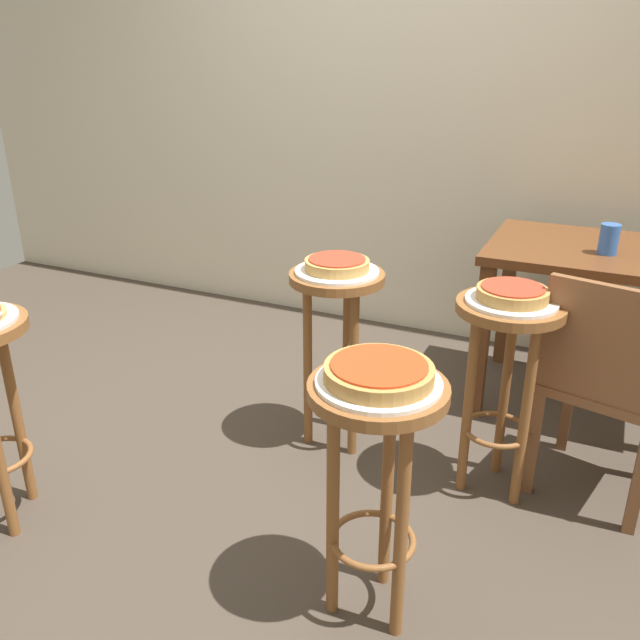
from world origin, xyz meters
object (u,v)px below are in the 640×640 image
(serving_plate_rear, at_px, (337,271))
(wooden_chair, at_px, (606,382))
(cup_near_edge, at_px, (609,239))
(serving_plate_middle, at_px, (378,382))
(pizza_leftside, at_px, (512,293))
(serving_plate_leftside, at_px, (512,301))
(stool_middle, at_px, (376,452))
(pizza_rear, at_px, (337,264))
(stool_leftside, at_px, (505,357))
(stool_rear, at_px, (336,322))
(pizza_middle, at_px, (379,372))
(dining_table, at_px, (607,276))

(serving_plate_rear, distance_m, wooden_chair, 1.03)
(cup_near_edge, bearing_deg, serving_plate_middle, -107.66)
(pizza_leftside, xyz_separation_m, serving_plate_rear, (-0.66, 0.04, -0.03))
(serving_plate_leftside, bearing_deg, pizza_leftside, 0.00)
(stool_middle, height_order, cup_near_edge, cup_near_edge)
(serving_plate_leftside, xyz_separation_m, pizza_leftside, (0.00, 0.00, 0.03))
(serving_plate_leftside, bearing_deg, pizza_rear, 176.09)
(stool_leftside, relative_size, cup_near_edge, 5.96)
(stool_middle, height_order, stool_rear, same)
(pizza_leftside, xyz_separation_m, cup_near_edge, (0.26, 0.73, 0.03))
(stool_leftside, xyz_separation_m, serving_plate_leftside, (-0.00, 0.00, 0.21))
(serving_plate_rear, bearing_deg, stool_middle, -59.82)
(wooden_chair, bearing_deg, pizza_middle, -122.91)
(pizza_rear, bearing_deg, cup_near_edge, 36.62)
(wooden_chair, bearing_deg, cup_near_edge, 96.75)
(pizza_leftside, height_order, serving_plate_rear, pizza_leftside)
(dining_table, height_order, cup_near_edge, cup_near_edge)
(pizza_rear, distance_m, cup_near_edge, 1.14)
(pizza_middle, xyz_separation_m, cup_near_edge, (0.46, 1.46, 0.03))
(serving_plate_leftside, relative_size, dining_table, 0.31)
(stool_middle, xyz_separation_m, stool_rear, (-0.45, 0.78, 0.00))
(stool_leftside, xyz_separation_m, stool_rear, (-0.66, 0.04, 0.00))
(pizza_rear, relative_size, cup_near_edge, 1.97)
(serving_plate_rear, bearing_deg, pizza_middle, -59.82)
(pizza_middle, bearing_deg, wooden_chair, 57.09)
(stool_middle, height_order, pizza_middle, pizza_middle)
(stool_leftside, xyz_separation_m, pizza_rear, (-0.66, 0.04, 0.24))
(serving_plate_leftside, relative_size, stool_rear, 0.41)
(stool_leftside, distance_m, pizza_rear, 0.70)
(dining_table, bearing_deg, pizza_leftside, -108.75)
(serving_plate_middle, xyz_separation_m, wooden_chair, (0.54, 0.83, -0.28))
(pizza_middle, height_order, cup_near_edge, cup_near_edge)
(pizza_leftside, relative_size, pizza_rear, 0.97)
(stool_middle, height_order, pizza_leftside, pizza_leftside)
(stool_middle, relative_size, cup_near_edge, 5.96)
(cup_near_edge, bearing_deg, pizza_leftside, -109.64)
(wooden_chair, bearing_deg, serving_plate_middle, -122.91)
(pizza_middle, bearing_deg, pizza_rear, 120.18)
(pizza_leftside, distance_m, serving_plate_rear, 0.66)
(stool_middle, bearing_deg, serving_plate_leftside, 74.35)
(stool_rear, height_order, serving_plate_rear, serving_plate_rear)
(stool_leftside, bearing_deg, serving_plate_middle, -105.65)
(pizza_rear, bearing_deg, wooden_chair, 3.14)
(stool_middle, distance_m, pizza_middle, 0.24)
(stool_leftside, relative_size, serving_plate_leftside, 2.41)
(serving_plate_middle, distance_m, wooden_chair, 1.03)
(pizza_leftside, height_order, dining_table, pizza_leftside)
(serving_plate_middle, relative_size, pizza_leftside, 1.37)
(serving_plate_middle, relative_size, stool_leftside, 0.44)
(stool_rear, xyz_separation_m, serving_plate_rear, (0.00, 0.00, 0.21))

